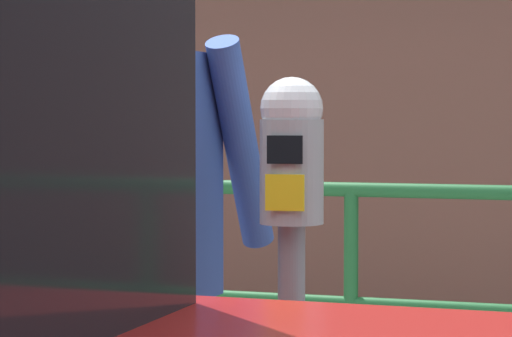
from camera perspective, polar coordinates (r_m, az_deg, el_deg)
parking_meter at (r=2.93m, az=1.77°, el=-3.61°), size 0.16×0.17×1.45m
pedestrian_at_meter at (r=3.14m, az=-6.18°, el=-3.69°), size 0.64×0.42×1.75m
background_railing at (r=4.81m, az=4.73°, el=-4.47°), size 24.06×0.06×1.08m
backdrop_wall at (r=6.56m, az=8.34°, el=1.39°), size 32.00×0.50×2.69m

